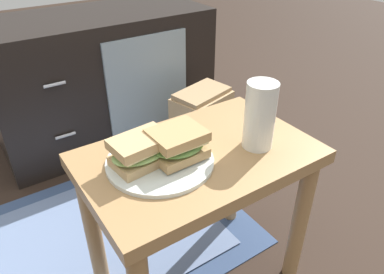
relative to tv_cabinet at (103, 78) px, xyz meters
name	(u,v)px	position (x,y,z in m)	size (l,w,h in m)	color
side_table	(198,182)	(-0.12, -0.95, 0.08)	(0.56, 0.36, 0.46)	#A37A4C
tv_cabinet	(103,78)	(0.00, 0.00, 0.00)	(0.96, 0.46, 0.58)	black
area_rug	(65,252)	(-0.43, -0.63, -0.29)	(1.22, 0.71, 0.01)	#384C72
plate	(160,161)	(-0.22, -0.93, 0.17)	(0.25, 0.25, 0.01)	silver
sandwich_front	(141,151)	(-0.26, -0.92, 0.21)	(0.15, 0.11, 0.07)	tan
sandwich_back	(177,143)	(-0.18, -0.95, 0.22)	(0.13, 0.11, 0.07)	tan
beer_glass	(260,116)	(0.01, -1.00, 0.25)	(0.07, 0.07, 0.17)	silver
paper_bag	(202,126)	(0.25, -0.44, -0.13)	(0.27, 0.21, 0.33)	tan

